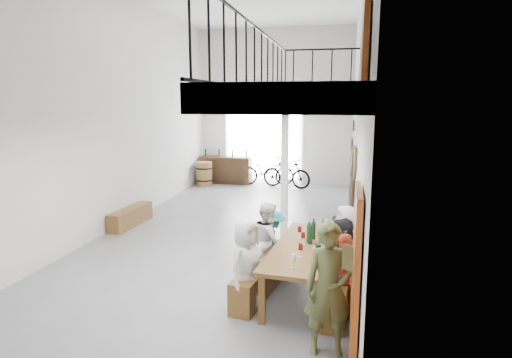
% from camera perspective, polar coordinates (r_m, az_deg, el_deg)
% --- Properties ---
extents(floor, '(12.00, 12.00, 0.00)m').
position_cam_1_polar(floor, '(10.05, -3.31, -6.89)').
color(floor, slate).
rests_on(floor, ground).
extents(room_walls, '(12.00, 12.00, 12.00)m').
position_cam_1_polar(room_walls, '(9.61, -3.54, 13.78)').
color(room_walls, silver).
rests_on(room_walls, ground).
extents(gateway_portal, '(2.80, 0.08, 2.80)m').
position_cam_1_polar(gateway_portal, '(15.55, 0.99, 4.55)').
color(gateway_portal, white).
rests_on(gateway_portal, ground).
extents(right_wall_decor, '(0.07, 8.28, 5.07)m').
position_cam_1_polar(right_wall_decor, '(7.49, 12.94, 0.59)').
color(right_wall_decor, '#924415').
rests_on(right_wall_decor, ground).
extents(balcony, '(1.52, 5.62, 4.00)m').
position_cam_1_polar(balcony, '(6.15, 6.72, 10.14)').
color(balcony, silver).
rests_on(balcony, ground).
extents(tasting_table, '(1.22, 2.53, 0.79)m').
position_cam_1_polar(tasting_table, '(6.70, 6.90, -9.55)').
color(tasting_table, brown).
rests_on(tasting_table, ground).
extents(bench_inner, '(0.65, 2.12, 0.48)m').
position_cam_1_polar(bench_inner, '(7.01, 1.06, -12.62)').
color(bench_inner, brown).
rests_on(bench_inner, ground).
extents(bench_wall, '(0.51, 2.24, 0.51)m').
position_cam_1_polar(bench_wall, '(6.80, 11.42, -13.47)').
color(bench_wall, brown).
rests_on(bench_wall, ground).
extents(tableware, '(0.51, 1.86, 0.35)m').
position_cam_1_polar(tableware, '(6.74, 7.39, -7.51)').
color(tableware, '#10321B').
rests_on(tableware, tasting_table).
extents(side_bench, '(0.41, 1.55, 0.43)m').
position_cam_1_polar(side_bench, '(10.83, -16.36, -4.84)').
color(side_bench, brown).
rests_on(side_bench, ground).
extents(oak_barrel, '(0.58, 0.58, 0.85)m').
position_cam_1_polar(oak_barrel, '(15.27, -6.91, 0.68)').
color(oak_barrel, olive).
rests_on(oak_barrel, ground).
extents(serving_counter, '(1.84, 0.53, 0.97)m').
position_cam_1_polar(serving_counter, '(15.70, -4.02, 1.21)').
color(serving_counter, '#3A2616').
rests_on(serving_counter, ground).
extents(counter_bottles, '(1.60, 0.10, 0.28)m').
position_cam_1_polar(counter_bottles, '(15.61, -4.05, 3.48)').
color(counter_bottles, '#10321B').
rests_on(counter_bottles, serving_counter).
extents(guest_left_a, '(0.65, 0.77, 1.34)m').
position_cam_1_polar(guest_left_a, '(6.22, -1.34, -11.40)').
color(guest_left_a, silver).
rests_on(guest_left_a, ground).
extents(guest_left_b, '(0.33, 0.46, 1.18)m').
position_cam_1_polar(guest_left_b, '(6.63, -0.42, -10.74)').
color(guest_left_b, teal).
rests_on(guest_left_b, ground).
extents(guest_left_c, '(0.67, 0.77, 1.33)m').
position_cam_1_polar(guest_left_c, '(7.26, 1.66, -8.24)').
color(guest_left_c, silver).
rests_on(guest_left_c, ground).
extents(guest_left_d, '(0.52, 0.77, 1.10)m').
position_cam_1_polar(guest_left_d, '(7.60, 2.35, -8.28)').
color(guest_left_d, teal).
rests_on(guest_left_d, ground).
extents(guest_right_a, '(0.48, 0.76, 1.21)m').
position_cam_1_polar(guest_right_a, '(6.19, 11.67, -12.44)').
color(guest_right_a, '#BE3920').
rests_on(guest_right_a, ground).
extents(guest_right_b, '(0.64, 1.21, 1.25)m').
position_cam_1_polar(guest_right_b, '(6.77, 11.34, -10.20)').
color(guest_right_b, black).
rests_on(guest_right_b, ground).
extents(guest_right_c, '(0.62, 0.75, 1.30)m').
position_cam_1_polar(guest_right_c, '(7.32, 11.77, -8.41)').
color(guest_right_c, silver).
rests_on(guest_right_c, ground).
extents(host_standing, '(0.64, 0.47, 1.61)m').
position_cam_1_polar(host_standing, '(5.24, 9.72, -14.28)').
color(host_standing, '#48502D').
rests_on(host_standing, ground).
extents(potted_plant, '(0.51, 0.48, 0.45)m').
position_cam_1_polar(potted_plant, '(10.18, 11.00, -5.53)').
color(potted_plant, '#1D531E').
rests_on(potted_plant, ground).
extents(bicycle_near, '(2.03, 0.92, 1.03)m').
position_cam_1_polar(bicycle_near, '(15.29, 1.39, 1.10)').
color(bicycle_near, black).
rests_on(bicycle_near, ground).
extents(bicycle_far, '(1.83, 0.92, 1.06)m').
position_cam_1_polar(bicycle_far, '(14.81, 4.07, 0.82)').
color(bicycle_far, black).
rests_on(bicycle_far, ground).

